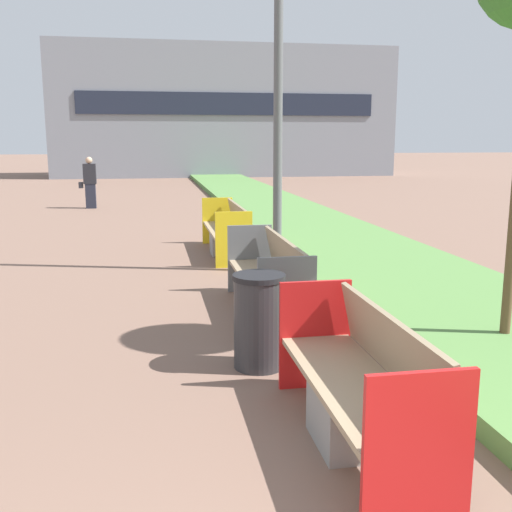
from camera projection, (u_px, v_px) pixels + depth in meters
name	position (u px, v px, depth m)	size (l,w,h in m)	color
planter_grass_strip	(319.00, 232.00, 13.20)	(2.80, 120.00, 0.18)	#568442
building_backdrop	(223.00, 113.00, 35.46)	(19.46, 5.45, 7.31)	gray
bench_red_frame	(359.00, 394.00, 4.16)	(0.65, 2.06, 0.94)	gray
bench_grey_frame	(269.00, 284.00, 7.29)	(0.65, 2.35, 0.94)	gray
bench_yellow_frame	(227.00, 234.00, 11.14)	(0.65, 2.47, 0.94)	gray
litter_bin	(259.00, 321.00, 5.56)	(0.49, 0.49, 0.89)	#2D2D30
pedestrian_walking	(90.00, 183.00, 18.48)	(0.53, 0.24, 1.58)	#232633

